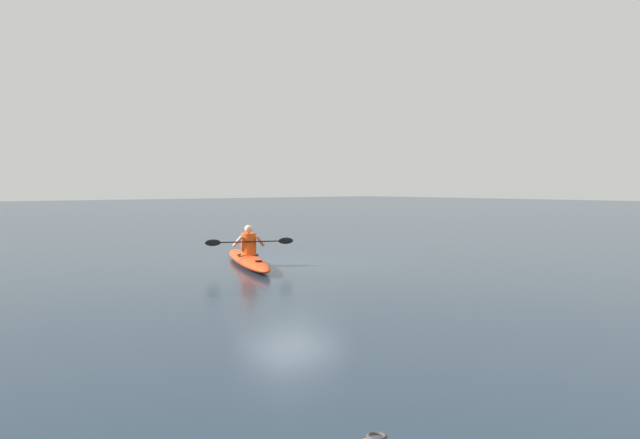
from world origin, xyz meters
TOP-DOWN VIEW (x-y plane):
  - ground_plane at (0.00, 0.00)m, footprint 160.00×160.00m
  - kayak at (1.28, -0.13)m, footprint 2.42×4.67m
  - kayaker at (1.33, -0.01)m, footprint 2.15×0.92m

SIDE VIEW (x-z plane):
  - ground_plane at x=0.00m, z-range 0.00..0.00m
  - kayak at x=1.28m, z-range 0.00..0.30m
  - kayaker at x=1.33m, z-range 0.24..1.02m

